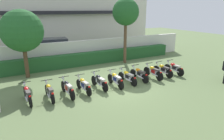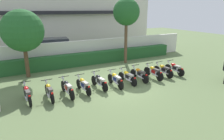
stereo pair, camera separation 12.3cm
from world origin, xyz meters
name	(u,v)px [view 2 (the right image)]	position (x,y,z in m)	size (l,w,h in m)	color
ground	(119,89)	(0.00, 0.00, 0.00)	(60.00, 60.00, 0.00)	#607547
building	(54,14)	(0.00, 15.71, 3.95)	(23.29, 6.50, 7.89)	beige
compound_wall	(81,52)	(0.00, 6.67, 0.99)	(22.13, 0.30, 1.98)	silver
hedge_row	(84,59)	(0.00, 5.97, 0.52)	(17.70, 0.70, 1.04)	#235628
parked_car	(55,48)	(-1.47, 9.70, 0.94)	(4.69, 2.52, 1.89)	silver
tree_near_inspector	(23,31)	(-4.50, 4.87, 3.18)	(2.75, 2.75, 4.57)	#4C3823
tree_far_side	(126,13)	(3.50, 4.96, 4.26)	(2.20, 2.20, 5.41)	brown
motorcycle_in_row_0	(27,94)	(-4.97, 0.67, 0.45)	(0.60, 1.86, 0.97)	black
motorcycle_in_row_1	(49,91)	(-3.91, 0.51, 0.45)	(0.60, 1.80, 0.95)	black
motorcycle_in_row_2	(67,88)	(-2.96, 0.48, 0.46)	(0.60, 1.98, 0.98)	black
motorcycle_in_row_3	(83,85)	(-2.02, 0.54, 0.44)	(0.60, 1.84, 0.94)	black
motorcycle_in_row_4	(99,81)	(-0.98, 0.65, 0.45)	(0.60, 1.87, 0.95)	black
motorcycle_in_row_5	(115,79)	(0.03, 0.49, 0.45)	(0.60, 1.85, 0.96)	black
motorcycle_in_row_6	(127,77)	(0.94, 0.57, 0.44)	(0.60, 1.86, 0.94)	black
motorcycle_in_row_7	(139,74)	(1.91, 0.65, 0.45)	(0.60, 1.89, 0.96)	black
motorcycle_in_row_8	(153,72)	(3.01, 0.55, 0.46)	(0.60, 1.93, 0.97)	black
motorcycle_in_row_9	(163,70)	(3.94, 0.61, 0.45)	(0.60, 1.82, 0.96)	black
motorcycle_in_row_10	(174,68)	(4.95, 0.56, 0.44)	(0.60, 1.84, 0.95)	black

